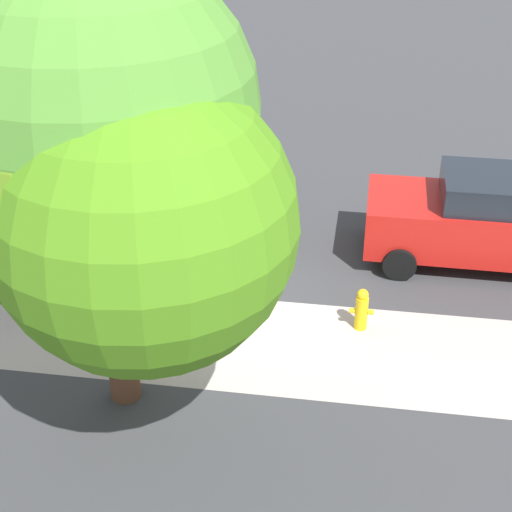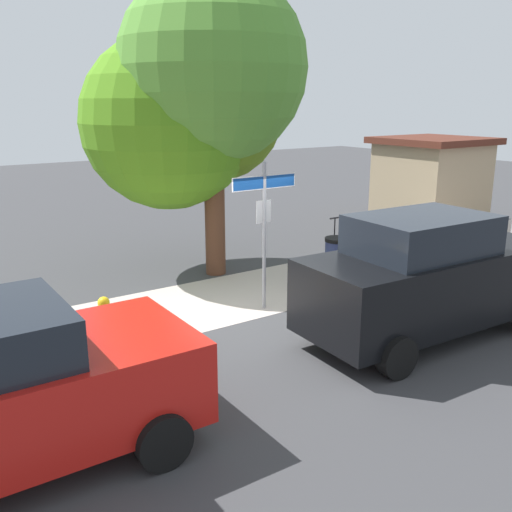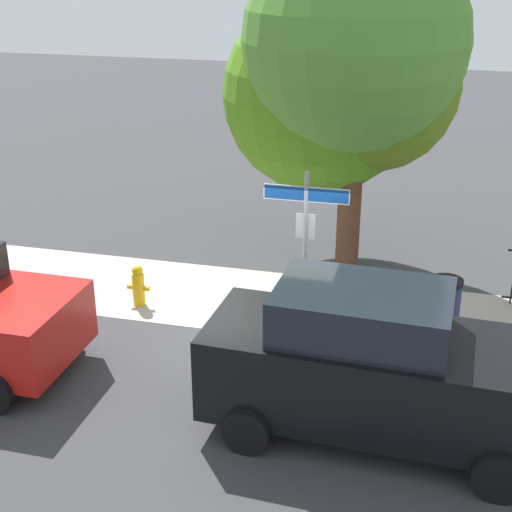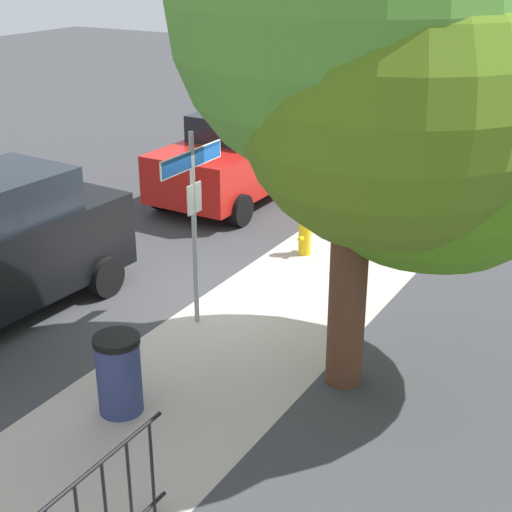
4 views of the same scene
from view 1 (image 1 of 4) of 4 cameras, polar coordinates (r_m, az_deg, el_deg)
ground_plane at (r=14.09m, az=-2.50°, el=-3.05°), size 60.00×60.00×0.00m
sidewalk_strip at (r=13.55m, az=-11.91°, el=-5.28°), size 24.00×2.60×0.00m
street_sign at (r=12.89m, az=-5.42°, el=3.34°), size 1.39×0.07×2.81m
shade_tree at (r=9.65m, az=-10.93°, el=6.51°), size 4.63×4.71×6.56m
car_red at (r=15.39m, az=16.49°, el=2.71°), size 4.34×2.16×1.83m
car_black at (r=15.93m, az=-8.22°, el=5.14°), size 4.67×2.12×2.11m
fire_hydrant at (r=13.18m, az=7.87°, el=-3.95°), size 0.42×0.22×0.78m
trash_bin at (r=13.89m, az=-14.96°, el=-2.31°), size 0.55×0.55×0.98m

